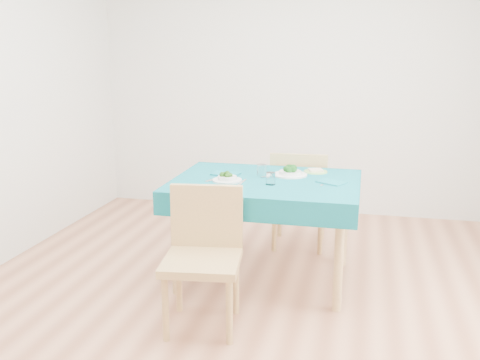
% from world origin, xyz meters
% --- Properties ---
extents(room_shell, '(4.02, 4.52, 2.73)m').
position_xyz_m(room_shell, '(0.00, 0.00, 1.35)').
color(room_shell, '#A26243').
rests_on(room_shell, ground).
extents(table, '(1.32, 1.00, 0.76)m').
position_xyz_m(table, '(0.09, 0.42, 0.38)').
color(table, '#0A606C').
rests_on(table, ground).
extents(chair_near, '(0.52, 0.55, 1.13)m').
position_xyz_m(chair_near, '(-0.15, -0.38, 0.57)').
color(chair_near, tan).
rests_on(chair_near, ground).
extents(chair_far, '(0.49, 0.53, 1.16)m').
position_xyz_m(chair_far, '(0.25, 1.19, 0.58)').
color(chair_far, tan).
rests_on(chair_far, ground).
extents(bowl_near, '(0.21, 0.21, 0.06)m').
position_xyz_m(bowl_near, '(-0.17, 0.32, 0.79)').
color(bowl_near, white).
rests_on(bowl_near, table).
extents(bowl_far, '(0.25, 0.25, 0.08)m').
position_xyz_m(bowl_far, '(0.24, 0.60, 0.80)').
color(bowl_far, white).
rests_on(bowl_far, table).
extents(fork_near, '(0.10, 0.19, 0.00)m').
position_xyz_m(fork_near, '(-0.27, 0.35, 0.76)').
color(fork_near, silver).
rests_on(fork_near, table).
extents(knife_near, '(0.03, 0.21, 0.00)m').
position_xyz_m(knife_near, '(-0.06, 0.29, 0.76)').
color(knife_near, silver).
rests_on(knife_near, table).
extents(fork_far, '(0.07, 0.17, 0.00)m').
position_xyz_m(fork_far, '(0.07, 0.57, 0.76)').
color(fork_far, silver).
rests_on(fork_far, table).
extents(knife_far, '(0.04, 0.19, 0.00)m').
position_xyz_m(knife_far, '(0.51, 0.42, 0.76)').
color(knife_far, silver).
rests_on(knife_far, table).
extents(napkin_near, '(0.22, 0.17, 0.01)m').
position_xyz_m(napkin_near, '(-0.23, 0.52, 0.76)').
color(napkin_near, '#0E6C78').
rests_on(napkin_near, table).
extents(napkin_far, '(0.22, 0.20, 0.01)m').
position_xyz_m(napkin_far, '(0.56, 0.43, 0.76)').
color(napkin_far, '#0E6C78').
rests_on(napkin_far, table).
extents(tumbler_center, '(0.07, 0.07, 0.09)m').
position_xyz_m(tumbler_center, '(0.04, 0.51, 0.80)').
color(tumbler_center, white).
rests_on(tumbler_center, table).
extents(tumbler_side, '(0.07, 0.07, 0.09)m').
position_xyz_m(tumbler_side, '(0.15, 0.29, 0.80)').
color(tumbler_side, white).
rests_on(tumbler_side, table).
extents(side_plate, '(0.18, 0.18, 0.01)m').
position_xyz_m(side_plate, '(0.42, 0.75, 0.76)').
color(side_plate, '#99CF65').
rests_on(side_plate, table).
extents(bread_slice, '(0.12, 0.12, 0.01)m').
position_xyz_m(bread_slice, '(0.42, 0.75, 0.77)').
color(bread_slice, beige).
rests_on(bread_slice, side_plate).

